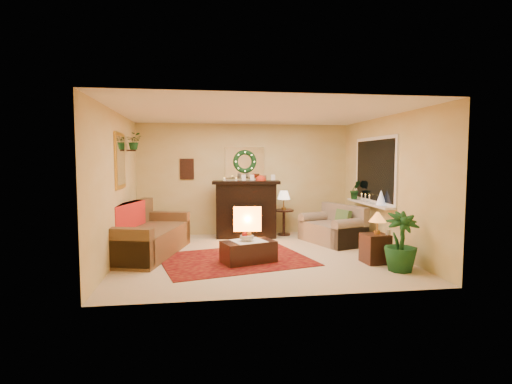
{
  "coord_description": "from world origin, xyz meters",
  "views": [
    {
      "loc": [
        -1.08,
        -7.17,
        1.77
      ],
      "look_at": [
        0.0,
        0.35,
        1.15
      ],
      "focal_mm": 28.0,
      "sensor_mm": 36.0,
      "label": 1
    }
  ],
  "objects": [
    {
      "name": "loveseat",
      "position": [
        1.71,
        0.89,
        0.42
      ],
      "size": [
        1.22,
        1.57,
        0.8
      ],
      "primitive_type": "cube",
      "rotation": [
        0.0,
        0.0,
        0.34
      ],
      "color": "tan",
      "rests_on": "floor"
    },
    {
      "name": "window_sill",
      "position": [
        2.38,
        0.55,
        0.87
      ],
      "size": [
        0.22,
        1.86,
        0.04
      ],
      "primitive_type": "cube",
      "color": "white",
      "rests_on": "wall_right"
    },
    {
      "name": "ceiling",
      "position": [
        0.0,
        0.0,
        2.6
      ],
      "size": [
        5.0,
        5.0,
        0.0
      ],
      "primitive_type": "plane",
      "color": "white",
      "rests_on": "ground"
    },
    {
      "name": "wall_back",
      "position": [
        0.0,
        2.25,
        1.3
      ],
      "size": [
        5.0,
        5.0,
        0.0
      ],
      "primitive_type": "plane",
      "color": "#EFD88C",
      "rests_on": "ground"
    },
    {
      "name": "window_glass",
      "position": [
        2.47,
        0.55,
        1.55
      ],
      "size": [
        0.02,
        1.7,
        1.22
      ],
      "primitive_type": "cube",
      "color": "black",
      "rests_on": "wall_right"
    },
    {
      "name": "red_throw",
      "position": [
        -2.11,
        0.54,
        0.46
      ],
      "size": [
        0.79,
        1.29,
        0.02
      ],
      "primitive_type": "cube",
      "color": "#B90C19",
      "rests_on": "sofa"
    },
    {
      "name": "end_table_square",
      "position": [
        1.9,
        -0.8,
        0.27
      ],
      "size": [
        0.44,
        0.44,
        0.5
      ],
      "primitive_type": "cube",
      "rotation": [
        0.0,
        0.0,
        0.09
      ],
      "color": "#432617",
      "rests_on": "floor"
    },
    {
      "name": "area_rug",
      "position": [
        -0.46,
        -0.25,
        0.01
      ],
      "size": [
        2.89,
        2.43,
        0.01
      ],
      "primitive_type": "cube",
      "rotation": [
        0.0,
        0.0,
        0.24
      ],
      "color": "#4D131A",
      "rests_on": "floor"
    },
    {
      "name": "hanging_plant",
      "position": [
        -2.34,
        1.05,
        1.97
      ],
      "size": [
        0.33,
        0.28,
        0.36
      ],
      "primitive_type": "imported",
      "color": "#194719",
      "rests_on": "wall_left"
    },
    {
      "name": "wall_front",
      "position": [
        0.0,
        -2.25,
        1.3
      ],
      "size": [
        5.0,
        5.0,
        0.0
      ],
      "primitive_type": "plane",
      "color": "#EFD88C",
      "rests_on": "ground"
    },
    {
      "name": "sill_plant",
      "position": [
        2.35,
        1.22,
        1.08
      ],
      "size": [
        0.3,
        0.24,
        0.55
      ],
      "primitive_type": "imported",
      "color": "#1F531C",
      "rests_on": "window_sill"
    },
    {
      "name": "fruit_bowl",
      "position": [
        -0.28,
        -0.5,
        0.45
      ],
      "size": [
        0.24,
        0.24,
        0.06
      ],
      "primitive_type": "cylinder",
      "color": "silver",
      "rests_on": "coffee_table"
    },
    {
      "name": "floor",
      "position": [
        0.0,
        0.0,
        0.0
      ],
      "size": [
        5.0,
        5.0,
        0.0
      ],
      "primitive_type": "plane",
      "color": "beige",
      "rests_on": "ground"
    },
    {
      "name": "wall_right",
      "position": [
        2.5,
        0.0,
        1.3
      ],
      "size": [
        4.5,
        4.5,
        0.0
      ],
      "primitive_type": "plane",
      "color": "#EFD88C",
      "rests_on": "ground"
    },
    {
      "name": "mantel_candle_b",
      "position": [
        -0.25,
        1.73,
        1.26
      ],
      "size": [
        0.06,
        0.06,
        0.17
      ],
      "primitive_type": "cylinder",
      "color": "beige",
      "rests_on": "fireplace"
    },
    {
      "name": "coffee_table",
      "position": [
        -0.25,
        -0.48,
        0.21
      ],
      "size": [
        1.0,
        0.74,
        0.37
      ],
      "primitive_type": "cube",
      "rotation": [
        0.0,
        0.0,
        0.32
      ],
      "color": "black",
      "rests_on": "floor"
    },
    {
      "name": "wreath",
      "position": [
        0.0,
        2.19,
        1.72
      ],
      "size": [
        0.55,
        0.11,
        0.55
      ],
      "primitive_type": "torus",
      "rotation": [
        1.57,
        0.0,
        0.0
      ],
      "color": "#194719",
      "rests_on": "wall_back"
    },
    {
      "name": "lamp_tiffany",
      "position": [
        1.94,
        -0.78,
        0.74
      ],
      "size": [
        0.3,
        0.3,
        0.43
      ],
      "primitive_type": "cone",
      "color": "yellow",
      "rests_on": "end_table_square"
    },
    {
      "name": "wall_left",
      "position": [
        -2.5,
        0.0,
        1.3
      ],
      "size": [
        4.5,
        4.5,
        0.0
      ],
      "primitive_type": "plane",
      "color": "#EFD88C",
      "rests_on": "ground"
    },
    {
      "name": "mini_tree",
      "position": [
        2.4,
        0.07,
        1.04
      ],
      "size": [
        0.19,
        0.19,
        0.29
      ],
      "primitive_type": "cone",
      "color": "white",
      "rests_on": "window_sill"
    },
    {
      "name": "gold_mirror",
      "position": [
        -2.48,
        0.3,
        1.75
      ],
      "size": [
        0.03,
        0.84,
        1.0
      ],
      "primitive_type": "cube",
      "color": "gold",
      "rests_on": "wall_left"
    },
    {
      "name": "lamp_cream",
      "position": [
        0.87,
        1.88,
        0.88
      ],
      "size": [
        0.29,
        0.29,
        0.45
      ],
      "primitive_type": "cone",
      "color": "beige",
      "rests_on": "side_table_round"
    },
    {
      "name": "sofa",
      "position": [
        -2.04,
        0.35,
        0.43
      ],
      "size": [
        1.53,
        2.41,
        0.96
      ],
      "primitive_type": "cube",
      "rotation": [
        0.0,
        0.0,
        -0.26
      ],
      "color": "#55351D",
      "rests_on": "floor"
    },
    {
      "name": "floor_palm",
      "position": [
        2.08,
        -1.33,
        0.45
      ],
      "size": [
        1.66,
        1.66,
        2.82
      ],
      "primitive_type": "imported",
      "rotation": [
        0.0,
        0.0,
        -0.05
      ],
      "color": "#123D11",
      "rests_on": "floor"
    },
    {
      "name": "poinsettia",
      "position": [
        0.3,
        1.69,
        1.3
      ],
      "size": [
        0.24,
        0.24,
        0.24
      ],
      "primitive_type": "sphere",
      "color": "red",
      "rests_on": "fireplace"
    },
    {
      "name": "mantel_candle_a",
      "position": [
        -0.52,
        1.7,
        1.26
      ],
      "size": [
        0.06,
        0.06,
        0.19
      ],
      "primitive_type": "cylinder",
      "color": "white",
      "rests_on": "fireplace"
    },
    {
      "name": "side_table_round",
      "position": [
        0.88,
        1.89,
        0.33
      ],
      "size": [
        0.6,
        0.6,
        0.6
      ],
      "primitive_type": "cylinder",
      "rotation": [
        0.0,
        0.0,
        0.36
      ],
      "color": "black",
      "rests_on": "floor"
    },
    {
      "name": "window_frame",
      "position": [
        2.48,
        0.55,
        1.55
      ],
      "size": [
        0.03,
        1.86,
        1.36
      ],
      "primitive_type": "cube",
      "color": "white",
      "rests_on": "wall_right"
    },
    {
      "name": "fireplace",
      "position": [
        -0.03,
        1.72,
        0.55
      ],
      "size": [
        1.37,
        0.56,
        1.22
      ],
      "primitive_type": "cube",
      "rotation": [
        0.0,
        0.0,
        -0.1
      ],
      "color": "black",
      "rests_on": "floor"
    },
    {
      "name": "wall_art",
      "position": [
        -1.35,
        2.23,
        1.55
      ],
      "size": [
        0.32,
        0.03,
        0.48
      ],
      "primitive_type": "cube",
      "color": "#381E11",
      "rests_on": "wall_back"
    },
    {
      "name": "mantel_mirror",
      "position": [
        0.0,
        2.23,
        1.7
      ],
      "size": [
        0.92,
        0.02,
        0.72
      ],
      "primitive_type": "cube",
      "color": "white",
      "rests_on": "wall_back"
    }
  ]
}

